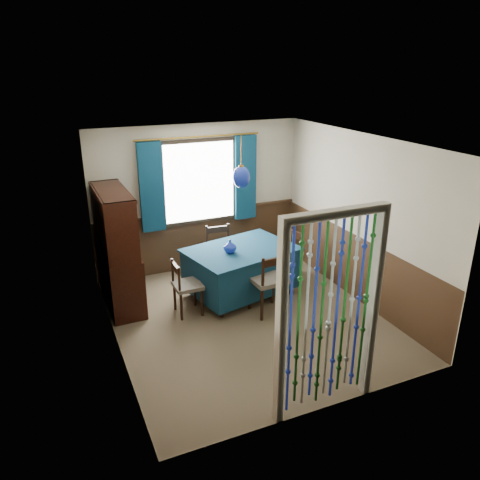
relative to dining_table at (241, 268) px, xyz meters
name	(u,v)px	position (x,y,z in m)	size (l,w,h in m)	color
floor	(247,318)	(-0.22, -0.72, -0.44)	(4.00, 4.00, 0.00)	brown
ceiling	(248,142)	(-0.22, -0.72, 2.06)	(4.00, 4.00, 0.00)	silver
wall_back	(199,199)	(-0.22, 1.28, 0.81)	(3.60, 3.60, 0.00)	#BEB49B
wall_front	(334,303)	(-0.22, -2.72, 0.81)	(3.60, 3.60, 0.00)	#BEB49B
wall_left	(110,258)	(-2.02, -0.72, 0.81)	(4.00, 4.00, 0.00)	#BEB49B
wall_right	(359,219)	(1.58, -0.72, 0.81)	(4.00, 4.00, 0.00)	#BEB49B
wainscot_back	(200,240)	(-0.22, 1.27, 0.06)	(3.60, 3.60, 0.00)	#3C2616
wainscot_front	(328,367)	(-0.22, -2.70, 0.06)	(3.60, 3.60, 0.00)	#3C2616
wainscot_left	(117,313)	(-2.01, -0.72, 0.06)	(4.00, 4.00, 0.00)	#3C2616
wainscot_right	(353,266)	(1.56, -0.72, 0.06)	(4.00, 4.00, 0.00)	#3C2616
window	(199,182)	(-0.22, 1.23, 1.11)	(1.32, 0.12, 1.42)	black
doorway	(329,318)	(-0.22, -2.66, 0.61)	(1.16, 0.12, 2.18)	silver
dining_table	(241,268)	(0.00, 0.00, 0.00)	(1.80, 1.43, 0.77)	#0E334B
chair_near	(269,281)	(0.13, -0.68, 0.06)	(0.50, 0.48, 0.96)	black
chair_far	(220,252)	(-0.08, 0.66, 0.04)	(0.48, 0.46, 0.91)	black
chair_left	(186,286)	(-0.96, -0.22, -0.01)	(0.39, 0.41, 0.82)	black
chair_right	(288,253)	(0.97, 0.26, 0.00)	(0.48, 0.50, 0.83)	black
sideboard	(118,266)	(-1.77, 0.48, 0.16)	(0.48, 1.35, 1.75)	black
pendant_lamp	(241,177)	(0.00, 0.00, 1.44)	(0.25, 0.25, 0.78)	olive
vase_table	(230,247)	(-0.21, -0.07, 0.42)	(0.18, 0.18, 0.19)	navy
bowl_shelf	(121,230)	(-1.71, 0.29, 0.78)	(0.21, 0.21, 0.05)	beige
vase_sideboard	(116,234)	(-1.71, 0.83, 0.53)	(0.18, 0.18, 0.19)	beige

